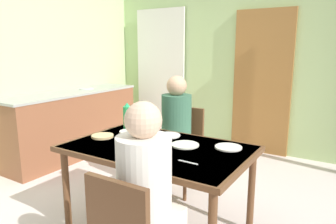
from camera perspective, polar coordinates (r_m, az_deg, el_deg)
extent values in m
plane|color=beige|center=(3.14, -6.17, -16.69)|extent=(6.00, 6.00, 0.00)
cube|color=#B1CD8A|center=(4.80, 10.95, 8.61)|extent=(4.16, 0.10, 2.50)
cube|color=#B1CB8E|center=(4.62, -21.78, 7.89)|extent=(0.10, 3.46, 2.50)
cube|color=#9B6732|center=(4.57, 16.69, 5.04)|extent=(0.80, 0.05, 2.00)
cube|color=white|center=(5.25, -1.42, 6.88)|extent=(0.90, 0.03, 2.10)
cube|color=brown|center=(4.57, -17.02, -2.18)|extent=(0.60, 2.00, 0.87)
cube|color=#9E9E99|center=(4.49, -17.36, 3.41)|extent=(0.61, 2.04, 0.03)
cylinder|color=#B7B7BC|center=(4.69, -14.61, 4.13)|extent=(0.21, 0.21, 0.01)
cube|color=brown|center=(2.49, -1.85, -6.70)|extent=(1.43, 0.91, 0.04)
cube|color=beige|center=(2.48, -1.85, -6.28)|extent=(1.38, 0.87, 0.00)
cylinder|color=brown|center=(2.77, -18.00, -13.42)|extent=(0.06, 0.06, 0.69)
cylinder|color=brown|center=(3.27, -7.56, -8.99)|extent=(0.06, 0.06, 0.69)
cylinder|color=brown|center=(2.69, 14.91, -13.95)|extent=(0.06, 0.06, 0.69)
cube|color=brown|center=(1.64, -9.34, -18.97)|extent=(0.38, 0.04, 0.42)
cube|color=brown|center=(3.28, 1.97, -6.83)|extent=(0.40, 0.40, 0.04)
cube|color=brown|center=(3.37, 3.53, -2.61)|extent=(0.38, 0.04, 0.42)
cylinder|color=brown|center=(3.15, 3.09, -12.41)|extent=(0.04, 0.04, 0.41)
cylinder|color=brown|center=(3.31, -2.16, -11.15)|extent=(0.04, 0.04, 0.41)
cylinder|color=brown|center=(3.43, 5.89, -10.40)|extent=(0.04, 0.04, 0.41)
cylinder|color=brown|center=(3.58, 0.94, -9.36)|extent=(0.04, 0.04, 0.41)
cube|color=#EEE5D0|center=(1.94, -2.21, -18.62)|extent=(0.30, 0.22, 0.12)
cylinder|color=silver|center=(1.74, -4.36, -12.75)|extent=(0.30, 0.30, 0.52)
sphere|color=beige|center=(1.63, -4.54, -1.49)|extent=(0.20, 0.20, 0.20)
cube|color=#38634C|center=(3.13, 0.50, -6.58)|extent=(0.30, 0.22, 0.12)
cylinder|color=#38664C|center=(3.15, 1.55, -1.55)|extent=(0.30, 0.30, 0.52)
sphere|color=tan|center=(3.09, 1.59, 4.79)|extent=(0.20, 0.20, 0.20)
cylinder|color=green|center=(2.90, -7.39, -1.29)|extent=(0.08, 0.08, 0.24)
cone|color=#219F5C|center=(2.87, -7.46, 1.35)|extent=(0.05, 0.05, 0.03)
cylinder|color=#3A8671|center=(2.26, -3.00, -4.44)|extent=(0.07, 0.07, 0.27)
cone|color=teal|center=(2.23, -3.04, -0.64)|extent=(0.05, 0.05, 0.04)
cylinder|color=silver|center=(2.74, -7.06, -3.99)|extent=(0.17, 0.17, 0.05)
cylinder|color=white|center=(2.76, 0.05, -4.26)|extent=(0.21, 0.21, 0.01)
cylinder|color=white|center=(2.50, 3.13, -5.98)|extent=(0.22, 0.22, 0.01)
cylinder|color=white|center=(2.48, 10.94, -6.31)|extent=(0.21, 0.21, 0.01)
cylinder|color=silver|center=(2.15, -2.41, -7.71)|extent=(0.06, 0.06, 0.10)
cylinder|color=silver|center=(2.17, -6.35, -7.78)|extent=(0.06, 0.06, 0.09)
cylinder|color=#DBB77A|center=(2.78, -11.82, -4.32)|extent=(0.19, 0.19, 0.02)
cube|color=silver|center=(2.15, 3.64, -9.12)|extent=(0.15, 0.02, 0.00)
cube|color=silver|center=(2.44, -6.41, -6.61)|extent=(0.14, 0.09, 0.00)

